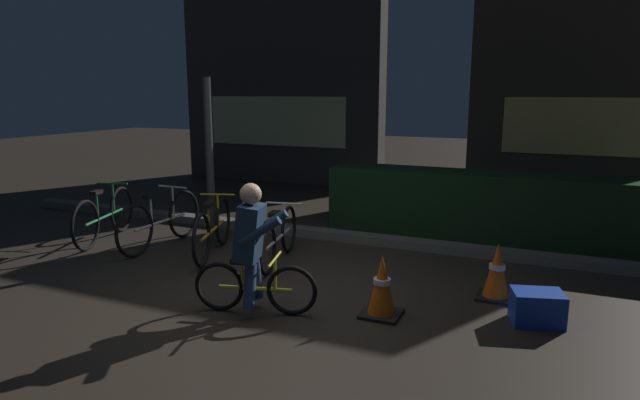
{
  "coord_description": "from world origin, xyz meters",
  "views": [
    {
      "loc": [
        2.53,
        -4.7,
        2.06
      ],
      "look_at": [
        0.2,
        0.6,
        0.9
      ],
      "focal_mm": 30.46,
      "sensor_mm": 36.0,
      "label": 1
    }
  ],
  "objects_px": {
    "parked_bike_leftmost": "(105,216)",
    "parked_bike_center_right": "(279,237)",
    "parked_bike_left_mid": "(161,221)",
    "parked_bike_center_left": "(213,229)",
    "blue_crate": "(537,307)",
    "cyclist": "(252,248)",
    "street_post": "(210,164)",
    "traffic_cone_far": "(497,272)",
    "traffic_cone_near": "(382,287)"
  },
  "relations": [
    {
      "from": "traffic_cone_far",
      "to": "blue_crate",
      "type": "relative_size",
      "value": 1.32
    },
    {
      "from": "parked_bike_left_mid",
      "to": "parked_bike_center_right",
      "type": "relative_size",
      "value": 1.14
    },
    {
      "from": "parked_bike_left_mid",
      "to": "traffic_cone_far",
      "type": "height_order",
      "value": "parked_bike_left_mid"
    },
    {
      "from": "street_post",
      "to": "cyclist",
      "type": "xyz_separation_m",
      "value": [
        1.64,
        -1.7,
        -0.49
      ]
    },
    {
      "from": "traffic_cone_near",
      "to": "cyclist",
      "type": "height_order",
      "value": "cyclist"
    },
    {
      "from": "parked_bike_leftmost",
      "to": "parked_bike_left_mid",
      "type": "height_order",
      "value": "parked_bike_left_mid"
    },
    {
      "from": "parked_bike_center_right",
      "to": "traffic_cone_far",
      "type": "height_order",
      "value": "parked_bike_center_right"
    },
    {
      "from": "parked_bike_leftmost",
      "to": "traffic_cone_far",
      "type": "relative_size",
      "value": 2.79
    },
    {
      "from": "parked_bike_leftmost",
      "to": "parked_bike_center_right",
      "type": "relative_size",
      "value": 1.08
    },
    {
      "from": "parked_bike_center_right",
      "to": "cyclist",
      "type": "relative_size",
      "value": 1.21
    },
    {
      "from": "blue_crate",
      "to": "traffic_cone_far",
      "type": "bearing_deg",
      "value": 130.17
    },
    {
      "from": "street_post",
      "to": "parked_bike_left_mid",
      "type": "relative_size",
      "value": 1.31
    },
    {
      "from": "cyclist",
      "to": "traffic_cone_far",
      "type": "bearing_deg",
      "value": 17.0
    },
    {
      "from": "street_post",
      "to": "cyclist",
      "type": "distance_m",
      "value": 2.42
    },
    {
      "from": "parked_bike_center_right",
      "to": "blue_crate",
      "type": "distance_m",
      "value": 3.04
    },
    {
      "from": "cyclist",
      "to": "parked_bike_center_right",
      "type": "bearing_deg",
      "value": 94.19
    },
    {
      "from": "traffic_cone_near",
      "to": "cyclist",
      "type": "xyz_separation_m",
      "value": [
        -1.14,
        -0.4,
        0.34
      ]
    },
    {
      "from": "parked_bike_left_mid",
      "to": "parked_bike_center_left",
      "type": "distance_m",
      "value": 0.86
    },
    {
      "from": "parked_bike_leftmost",
      "to": "blue_crate",
      "type": "height_order",
      "value": "parked_bike_leftmost"
    },
    {
      "from": "street_post",
      "to": "parked_bike_center_left",
      "type": "height_order",
      "value": "street_post"
    },
    {
      "from": "street_post",
      "to": "blue_crate",
      "type": "xyz_separation_m",
      "value": [
        4.12,
        -0.9,
        -0.97
      ]
    },
    {
      "from": "street_post",
      "to": "traffic_cone_far",
      "type": "distance_m",
      "value": 3.83
    },
    {
      "from": "parked_bike_center_left",
      "to": "cyclist",
      "type": "distance_m",
      "value": 2.0
    },
    {
      "from": "parked_bike_center_left",
      "to": "traffic_cone_near",
      "type": "bearing_deg",
      "value": -129.96
    },
    {
      "from": "traffic_cone_near",
      "to": "traffic_cone_far",
      "type": "relative_size",
      "value": 1.01
    },
    {
      "from": "parked_bike_center_left",
      "to": "traffic_cone_near",
      "type": "relative_size",
      "value": 2.64
    },
    {
      "from": "parked_bike_leftmost",
      "to": "traffic_cone_far",
      "type": "distance_m",
      "value": 5.28
    },
    {
      "from": "cyclist",
      "to": "traffic_cone_near",
      "type": "bearing_deg",
      "value": 4.59
    },
    {
      "from": "street_post",
      "to": "parked_bike_leftmost",
      "type": "relative_size",
      "value": 1.38
    },
    {
      "from": "parked_bike_center_left",
      "to": "traffic_cone_near",
      "type": "xyz_separation_m",
      "value": [
        2.55,
        -0.98,
        -0.06
      ]
    },
    {
      "from": "cyclist",
      "to": "parked_bike_leftmost",
      "type": "bearing_deg",
      "value": 142.31
    },
    {
      "from": "street_post",
      "to": "blue_crate",
      "type": "relative_size",
      "value": 5.09
    },
    {
      "from": "traffic_cone_far",
      "to": "cyclist",
      "type": "distance_m",
      "value": 2.46
    },
    {
      "from": "parked_bike_left_mid",
      "to": "parked_bike_center_right",
      "type": "xyz_separation_m",
      "value": [
        1.78,
        0.02,
        -0.03
      ]
    },
    {
      "from": "traffic_cone_near",
      "to": "blue_crate",
      "type": "relative_size",
      "value": 1.34
    },
    {
      "from": "traffic_cone_near",
      "to": "parked_bike_leftmost",
      "type": "bearing_deg",
      "value": 167.6
    },
    {
      "from": "parked_bike_center_right",
      "to": "parked_bike_leftmost",
      "type": "bearing_deg",
      "value": 80.36
    },
    {
      "from": "blue_crate",
      "to": "street_post",
      "type": "bearing_deg",
      "value": 167.68
    },
    {
      "from": "traffic_cone_near",
      "to": "cyclist",
      "type": "relative_size",
      "value": 0.47
    },
    {
      "from": "cyclist",
      "to": "parked_bike_left_mid",
      "type": "bearing_deg",
      "value": 133.28
    },
    {
      "from": "parked_bike_left_mid",
      "to": "traffic_cone_near",
      "type": "distance_m",
      "value": 3.56
    },
    {
      "from": "street_post",
      "to": "cyclist",
      "type": "relative_size",
      "value": 1.8
    },
    {
      "from": "parked_bike_left_mid",
      "to": "blue_crate",
      "type": "distance_m",
      "value": 4.79
    },
    {
      "from": "parked_bike_center_left",
      "to": "cyclist",
      "type": "bearing_deg",
      "value": -153.35
    },
    {
      "from": "blue_crate",
      "to": "cyclist",
      "type": "relative_size",
      "value": 0.35
    },
    {
      "from": "street_post",
      "to": "parked_bike_center_right",
      "type": "bearing_deg",
      "value": -13.06
    },
    {
      "from": "street_post",
      "to": "traffic_cone_far",
      "type": "bearing_deg",
      "value": -6.43
    },
    {
      "from": "parked_bike_left_mid",
      "to": "traffic_cone_near",
      "type": "height_order",
      "value": "parked_bike_left_mid"
    },
    {
      "from": "cyclist",
      "to": "street_post",
      "type": "bearing_deg",
      "value": 119.26
    },
    {
      "from": "parked_bike_center_right",
      "to": "parked_bike_left_mid",
      "type": "bearing_deg",
      "value": 79.26
    }
  ]
}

